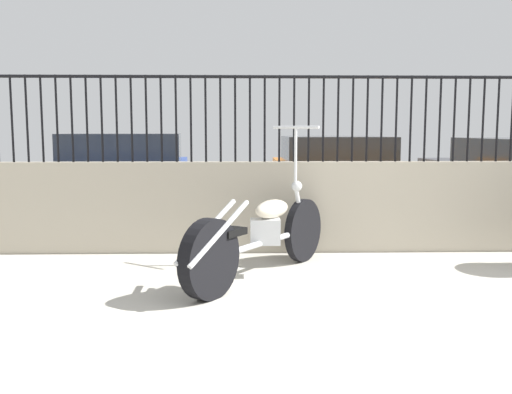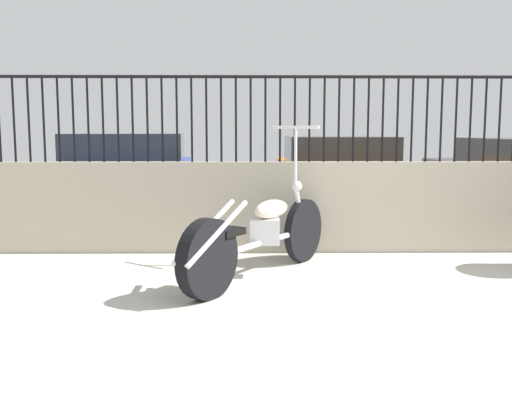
% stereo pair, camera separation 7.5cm
% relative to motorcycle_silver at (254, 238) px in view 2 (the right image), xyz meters
% --- Properties ---
extents(ground_plane, '(40.00, 40.00, 0.00)m').
position_rel_motorcycle_silver_xyz_m(ground_plane, '(1.29, -1.82, -0.40)').
color(ground_plane, '#B7B2A5').
extents(low_wall, '(10.69, 0.18, 1.03)m').
position_rel_motorcycle_silver_xyz_m(low_wall, '(1.29, 1.26, 0.11)').
color(low_wall, '#B2A893').
rests_on(low_wall, ground_plane).
extents(fence_railing, '(10.69, 0.04, 0.96)m').
position_rel_motorcycle_silver_xyz_m(fence_railing, '(1.29, 1.26, 1.23)').
color(fence_railing, black).
rests_on(fence_railing, low_wall).
extents(motorcycle_silver, '(1.41, 1.97, 1.43)m').
position_rel_motorcycle_silver_xyz_m(motorcycle_silver, '(0.00, 0.00, 0.00)').
color(motorcycle_silver, black).
rests_on(motorcycle_silver, ground_plane).
extents(car_blue, '(2.21, 4.07, 1.33)m').
position_rel_motorcycle_silver_xyz_m(car_blue, '(-1.93, 3.78, 0.27)').
color(car_blue, black).
rests_on(car_blue, ground_plane).
extents(car_orange, '(1.85, 3.92, 1.28)m').
position_rel_motorcycle_silver_xyz_m(car_orange, '(1.40, 4.25, 0.25)').
color(car_orange, black).
rests_on(car_orange, ground_plane).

